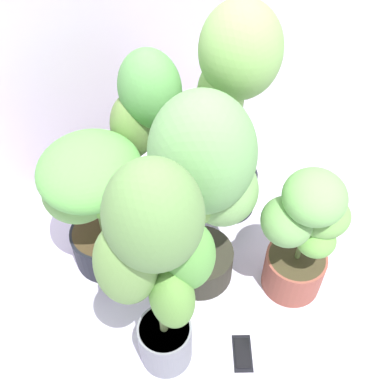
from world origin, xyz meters
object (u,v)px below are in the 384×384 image
object	(u,v)px
potted_plant_back_left	(96,195)
potted_plant_center	(202,183)
potted_plant_back_center	(147,122)
cell_phone	(242,353)
potted_plant_front_left	(158,265)
potted_plant_back_right	(233,99)
potted_plant_front_right	(303,235)

from	to	relation	value
potted_plant_back_left	potted_plant_center	size ratio (longest dim) A/B	0.70
potted_plant_back_center	potted_plant_center	distance (m)	0.40
potted_plant_back_center	cell_phone	distance (m)	0.95
potted_plant_front_left	potted_plant_center	distance (m)	0.39
potted_plant_front_left	potted_plant_back_center	world-z (taller)	potted_plant_front_left
potted_plant_front_left	potted_plant_back_center	bearing A→B (deg)	65.03
potted_plant_back_right	potted_plant_back_left	bearing A→B (deg)	177.82
potted_plant_back_center	cell_phone	world-z (taller)	potted_plant_back_center
potted_plant_center	potted_plant_back_center	bearing A→B (deg)	90.08
potted_plant_center	cell_phone	distance (m)	0.68
potted_plant_front_left	cell_phone	world-z (taller)	potted_plant_front_left
potted_plant_front_right	potted_plant_back_right	bearing A→B (deg)	88.84
potted_plant_back_left	potted_plant_back_center	world-z (taller)	potted_plant_back_center
potted_plant_back_center	potted_plant_back_right	bearing A→B (deg)	-25.24
potted_plant_back_center	potted_plant_front_right	xyz separation A→B (m)	(0.29, -0.63, -0.21)
potted_plant_back_center	potted_plant_center	xyz separation A→B (m)	(0.00, -0.40, 0.02)
potted_plant_center	potted_plant_front_right	bearing A→B (deg)	-39.41
potted_plant_back_left	potted_plant_front_right	distance (m)	0.78
potted_plant_center	potted_plant_back_right	distance (m)	0.40
potted_plant_back_left	potted_plant_back_center	xyz separation A→B (m)	(0.29, 0.12, 0.14)
potted_plant_front_right	cell_phone	xyz separation A→B (m)	(-0.34, -0.14, -0.33)
potted_plant_back_left	cell_phone	bearing A→B (deg)	-70.06
potted_plant_back_left	potted_plant_back_right	world-z (taller)	potted_plant_back_right
potted_plant_center	potted_plant_front_right	size ratio (longest dim) A/B	1.46
potted_plant_back_right	cell_phone	xyz separation A→B (m)	(-0.35, -0.64, -0.62)
potted_plant_back_center	cell_phone	size ratio (longest dim) A/B	5.29
potted_plant_front_right	potted_plant_front_left	bearing A→B (deg)	-179.83
potted_plant_back_center	cell_phone	xyz separation A→B (m)	(-0.05, -0.78, -0.54)
potted_plant_front_left	potted_plant_front_right	distance (m)	0.65
potted_plant_back_left	potted_plant_front_left	bearing A→B (deg)	-90.69
potted_plant_front_left	potted_plant_back_left	bearing A→B (deg)	89.31
potted_plant_front_left	potted_plant_front_right	bearing A→B (deg)	0.17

